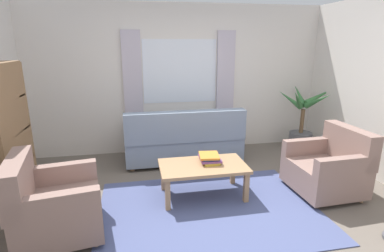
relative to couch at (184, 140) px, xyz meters
The scene contains 11 objects.
ground_plane 1.62m from the couch, 88.34° to the right, with size 6.24×6.24×0.00m, color #6B6056.
wall_back 1.15m from the couch, 86.13° to the left, with size 5.32×0.12×2.60m, color silver.
window_with_curtains 1.24m from the couch, 85.58° to the left, with size 1.98×0.07×1.40m.
area_rug 1.62m from the couch, 88.34° to the right, with size 2.59×1.86×0.01m, color #4C5684.
couch is the anchor object (origin of this frame).
armchair_left 2.39m from the couch, 133.38° to the right, with size 0.94×0.96×0.88m.
armchair_right 2.22m from the couch, 40.08° to the right, with size 0.85×0.87×0.88m.
coffee_table 1.23m from the couch, 87.69° to the right, with size 1.10×0.64×0.44m.
book_stack_on_table 1.16m from the couch, 82.38° to the right, with size 0.29×0.34×0.10m.
potted_plant 2.21m from the couch, ahead, with size 1.16×1.16×1.23m.
bookshelf 2.48m from the couch, 160.37° to the right, with size 0.30×0.94×1.72m.
Camera 1 is at (-0.81, -3.07, 1.93)m, focal length 27.87 mm.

